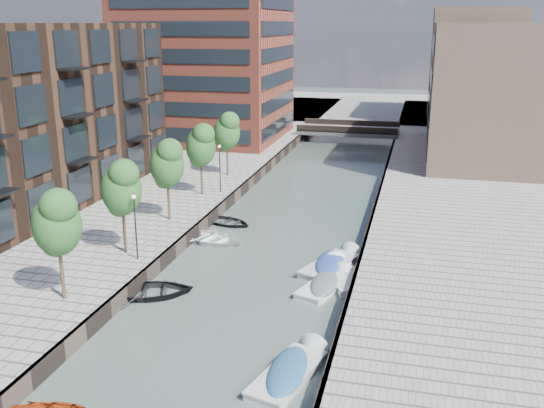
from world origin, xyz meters
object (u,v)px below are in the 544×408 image
at_px(sloop_1, 150,296).
at_px(motorboat_0, 292,370).
at_px(bridge, 349,130).
at_px(tree_2, 56,221).
at_px(motorboat_2, 342,275).
at_px(motorboat_3, 333,264).
at_px(tree_6, 227,130).
at_px(tree_4, 167,162).
at_px(motorboat_4, 328,284).
at_px(tree_3, 121,186).
at_px(car, 438,143).
at_px(tree_5, 201,144).
at_px(sloop_3, 211,242).
at_px(sloop_4, 228,224).

distance_m(sloop_1, motorboat_0, 11.35).
relative_size(bridge, tree_2, 2.18).
distance_m(motorboat_2, motorboat_3, 1.60).
bearing_deg(tree_6, bridge, 71.90).
height_order(tree_4, motorboat_4, tree_4).
xyz_separation_m(tree_3, car, (19.76, 38.85, -3.64)).
distance_m(tree_2, motorboat_4, 15.62).
bearing_deg(tree_5, bridge, 75.56).
bearing_deg(motorboat_2, tree_3, -173.09).
bearing_deg(car, sloop_3, -138.65).
bearing_deg(sloop_1, bridge, -27.23).
xyz_separation_m(tree_3, motorboat_3, (12.89, 3.07, -5.09)).
bearing_deg(tree_3, tree_5, 90.00).
bearing_deg(tree_6, sloop_4, -72.19).
bearing_deg(sloop_1, tree_4, -4.20).
xyz_separation_m(tree_5, car, (19.76, 24.85, -3.64)).
relative_size(tree_5, sloop_1, 1.18).
xyz_separation_m(tree_4, car, (19.76, 31.85, -3.64)).
distance_m(tree_2, tree_5, 21.00).
height_order(tree_3, car, tree_3).
bearing_deg(tree_2, tree_5, 90.00).
bearing_deg(tree_3, sloop_3, 55.61).
bearing_deg(tree_5, tree_4, -90.00).
distance_m(tree_5, motorboat_4, 19.82).
bearing_deg(motorboat_3, tree_2, -142.02).
relative_size(sloop_3, motorboat_4, 0.97).
distance_m(tree_4, motorboat_0, 21.71).
bearing_deg(bridge, tree_3, -100.25).
xyz_separation_m(bridge, motorboat_0, (4.43, -56.68, -1.18)).
xyz_separation_m(sloop_4, motorboat_0, (9.29, -19.35, 0.21)).
xyz_separation_m(tree_4, sloop_4, (3.64, 2.67, -5.31)).
height_order(motorboat_3, car, car).
height_order(motorboat_3, motorboat_4, motorboat_3).
xyz_separation_m(tree_3, tree_6, (0.00, 21.00, 0.00)).
bearing_deg(tree_6, motorboat_3, -54.29).
xyz_separation_m(bridge, tree_2, (-8.50, -54.00, 3.92)).
bearing_deg(motorboat_4, sloop_3, 148.88).
xyz_separation_m(bridge, motorboat_2, (5.14, -45.35, -1.29)).
xyz_separation_m(tree_6, sloop_1, (3.30, -24.68, -5.31)).
relative_size(sloop_4, motorboat_0, 0.75).
xyz_separation_m(sloop_1, sloop_4, (0.34, 13.35, 0.00)).
bearing_deg(motorboat_2, tree_6, 125.19).
distance_m(tree_6, motorboat_0, 33.68).
bearing_deg(bridge, motorboat_4, -84.52).
relative_size(tree_2, tree_3, 1.00).
distance_m(bridge, sloop_3, 41.77).
height_order(tree_2, sloop_3, tree_2).
bearing_deg(motorboat_4, motorboat_3, 92.27).
bearing_deg(tree_2, motorboat_3, 37.98).
bearing_deg(motorboat_0, bridge, 94.47).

